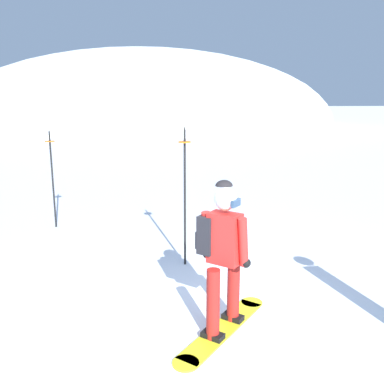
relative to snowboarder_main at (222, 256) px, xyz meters
The scene contains 6 objects.
ground_plane 1.06m from the snowboarder_main, 62.16° to the left, with size 300.00×300.00×0.00m, color white.
ridge_peak_main 42.20m from the snowboarder_main, 87.79° to the left, with size 40.17×36.15×15.69m.
snowboarder_main is the anchor object (origin of this frame).
piste_marker_near 5.18m from the snowboarder_main, 119.08° to the left, with size 0.20×0.20×2.08m.
piste_marker_far 2.07m from the snowboarder_main, 93.25° to the left, with size 0.20×0.20×2.27m.
rock_dark 8.39m from the snowboarder_main, 75.83° to the left, with size 0.55×0.46×0.38m.
Camera 1 is at (-1.33, -4.80, 2.65)m, focal length 38.97 mm.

